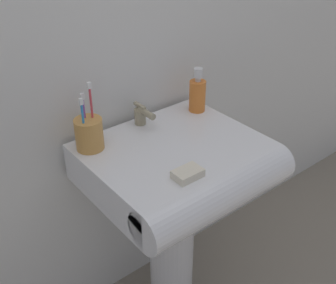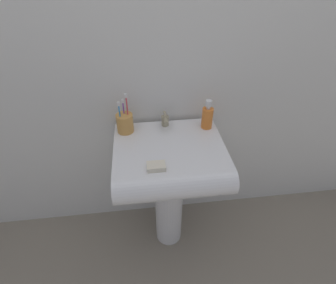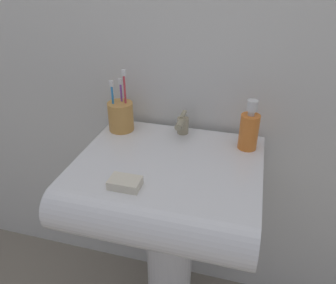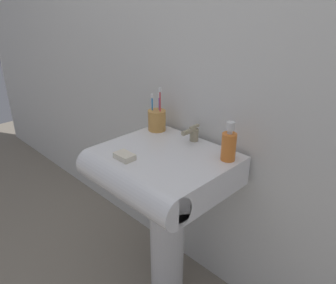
# 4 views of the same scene
# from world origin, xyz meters

# --- Properties ---
(ground_plane) EXTENTS (6.00, 6.00, 0.00)m
(ground_plane) POSITION_xyz_m (0.00, 0.00, 0.00)
(ground_plane) COLOR gray
(ground_plane) RESTS_ON ground
(wall_back) EXTENTS (5.00, 0.05, 2.40)m
(wall_back) POSITION_xyz_m (0.00, 0.26, 1.20)
(wall_back) COLOR silver
(wall_back) RESTS_ON ground
(sink_pedestal) EXTENTS (0.16, 0.16, 0.64)m
(sink_pedestal) POSITION_xyz_m (0.00, 0.00, 0.32)
(sink_pedestal) COLOR white
(sink_pedestal) RESTS_ON ground
(sink_basin) EXTENTS (0.54, 0.49, 0.13)m
(sink_basin) POSITION_xyz_m (0.00, -0.05, 0.70)
(sink_basin) COLOR white
(sink_basin) RESTS_ON sink_pedestal
(faucet) EXTENTS (0.04, 0.10, 0.07)m
(faucet) POSITION_xyz_m (-0.00, 0.16, 0.80)
(faucet) COLOR tan
(faucet) RESTS_ON sink_basin
(toothbrush_cup) EXTENTS (0.09, 0.09, 0.21)m
(toothbrush_cup) POSITION_xyz_m (-0.21, 0.14, 0.82)
(toothbrush_cup) COLOR #D19347
(toothbrush_cup) RESTS_ON sink_basin
(soap_bottle) EXTENTS (0.06, 0.06, 0.16)m
(soap_bottle) POSITION_xyz_m (0.22, 0.13, 0.83)
(soap_bottle) COLOR orange
(soap_bottle) RESTS_ON sink_basin
(bar_soap) EXTENTS (0.08, 0.06, 0.02)m
(bar_soap) POSITION_xyz_m (-0.08, -0.16, 0.78)
(bar_soap) COLOR silver
(bar_soap) RESTS_ON sink_basin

